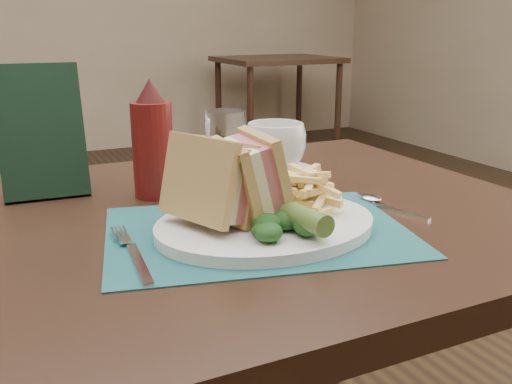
# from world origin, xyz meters

# --- Properties ---
(wall_back) EXTENTS (6.00, 0.00, 6.00)m
(wall_back) POSITION_xyz_m (0.00, 3.50, 0.00)
(wall_back) COLOR tan
(wall_back) RESTS_ON ground
(table_bg_right) EXTENTS (0.90, 0.75, 0.75)m
(table_bg_right) POSITION_xyz_m (1.86, 2.91, 0.38)
(table_bg_right) COLOR black
(table_bg_right) RESTS_ON ground
(placemat) EXTENTS (0.45, 0.36, 0.00)m
(placemat) POSITION_xyz_m (-0.02, -0.60, 0.75)
(placemat) COLOR #1A5254
(placemat) RESTS_ON table_main
(plate) EXTENTS (0.31, 0.25, 0.01)m
(plate) POSITION_xyz_m (-0.01, -0.60, 0.76)
(plate) COLOR white
(plate) RESTS_ON placemat
(sandwich_half_a) EXTENTS (0.12, 0.14, 0.12)m
(sandwich_half_a) POSITION_xyz_m (-0.10, -0.59, 0.83)
(sandwich_half_a) COLOR tan
(sandwich_half_a) RESTS_ON plate
(sandwich_half_b) EXTENTS (0.08, 0.12, 0.11)m
(sandwich_half_b) POSITION_xyz_m (-0.04, -0.59, 0.82)
(sandwich_half_b) COLOR tan
(sandwich_half_b) RESTS_ON plate
(kale_garnish) EXTENTS (0.11, 0.08, 0.03)m
(kale_garnish) POSITION_xyz_m (-0.01, -0.66, 0.78)
(kale_garnish) COLOR #163A15
(kale_garnish) RESTS_ON plate
(pickle_spear) EXTENTS (0.04, 0.12, 0.03)m
(pickle_spear) POSITION_xyz_m (0.01, -0.66, 0.79)
(pickle_spear) COLOR #476626
(pickle_spear) RESTS_ON plate
(fries_pile) EXTENTS (0.18, 0.20, 0.06)m
(fries_pile) POSITION_xyz_m (0.06, -0.58, 0.80)
(fries_pile) COLOR #FCD67E
(fries_pile) RESTS_ON plate
(fork) EXTENTS (0.05, 0.17, 0.01)m
(fork) POSITION_xyz_m (-0.19, -0.61, 0.76)
(fork) COLOR silver
(fork) RESTS_ON placemat
(spoon) EXTENTS (0.08, 0.15, 0.01)m
(spoon) POSITION_xyz_m (0.20, -0.59, 0.76)
(spoon) COLOR silver
(spoon) RESTS_ON table_main
(saucer) EXTENTS (0.20, 0.20, 0.01)m
(saucer) POSITION_xyz_m (0.14, -0.35, 0.76)
(saucer) COLOR white
(saucer) RESTS_ON table_main
(coffee_cup) EXTENTS (0.15, 0.15, 0.09)m
(coffee_cup) POSITION_xyz_m (0.14, -0.35, 0.80)
(coffee_cup) COLOR white
(coffee_cup) RESTS_ON saucer
(drinking_glass) EXTENTS (0.09, 0.09, 0.13)m
(drinking_glass) POSITION_xyz_m (0.02, -0.39, 0.81)
(drinking_glass) COLOR white
(drinking_glass) RESTS_ON table_main
(ketchup_bottle) EXTENTS (0.08, 0.08, 0.19)m
(ketchup_bottle) POSITION_xyz_m (-0.10, -0.38, 0.84)
(ketchup_bottle) COLOR #5B110F
(ketchup_bottle) RESTS_ON table_main
(check_presenter) EXTENTS (0.13, 0.09, 0.21)m
(check_presenter) POSITION_xyz_m (-0.25, -0.29, 0.85)
(check_presenter) COLOR black
(check_presenter) RESTS_ON table_main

